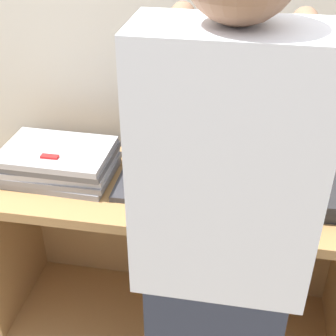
{
  "coord_description": "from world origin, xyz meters",
  "views": [
    {
      "loc": [
        0.22,
        -1.08,
        1.62
      ],
      "look_at": [
        0.0,
        0.17,
        0.82
      ],
      "focal_mm": 50.0,
      "sensor_mm": 36.0,
      "label": 1
    }
  ],
  "objects_px": {
    "laptop_open": "(174,165)",
    "laptop_stack_left": "(59,162)",
    "laptop_stack_right": "(292,190)",
    "person": "(219,263)"
  },
  "relations": [
    {
      "from": "laptop_stack_right",
      "to": "laptop_stack_left",
      "type": "bearing_deg",
      "value": -179.89
    },
    {
      "from": "person",
      "to": "laptop_open",
      "type": "bearing_deg",
      "value": 111.09
    },
    {
      "from": "laptop_stack_left",
      "to": "laptop_stack_right",
      "type": "distance_m",
      "value": 0.81
    },
    {
      "from": "laptop_stack_right",
      "to": "person",
      "type": "distance_m",
      "value": 0.51
    },
    {
      "from": "laptop_stack_right",
      "to": "laptop_open",
      "type": "bearing_deg",
      "value": 173.34
    },
    {
      "from": "laptop_stack_left",
      "to": "person",
      "type": "bearing_deg",
      "value": -37.49
    },
    {
      "from": "laptop_open",
      "to": "laptop_stack_left",
      "type": "relative_size",
      "value": 0.97
    },
    {
      "from": "laptop_open",
      "to": "person",
      "type": "distance_m",
      "value": 0.55
    },
    {
      "from": "laptop_stack_left",
      "to": "person",
      "type": "height_order",
      "value": "person"
    },
    {
      "from": "person",
      "to": "laptop_stack_left",
      "type": "bearing_deg",
      "value": 142.51
    }
  ]
}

